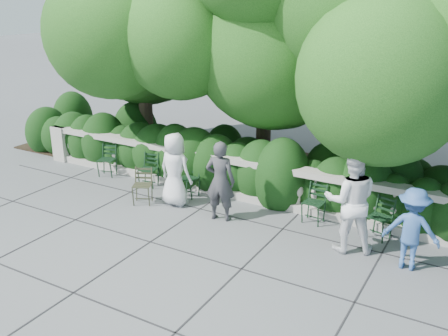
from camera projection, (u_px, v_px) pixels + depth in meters
The scene contains 14 objects.
ground at pixel (200, 228), 10.24m from camera, with size 90.00×90.00×0.00m, color #53565A.
balustrade at pixel (241, 179), 11.55m from camera, with size 12.00×0.44×1.00m.
shrub_hedge at pixel (263, 182), 12.69m from camera, with size 15.00×2.60×1.70m, color black, non-canonical shape.
tree_canopy at pixel (299, 21), 11.21m from camera, with size 15.04×6.52×6.78m.
chair_a at pixel (146, 188), 12.32m from camera, with size 0.44×0.48×0.84m, color black, non-canonical shape.
chair_b at pixel (106, 178), 13.02m from camera, with size 0.44×0.48×0.84m, color black, non-canonical shape.
chair_c at pixel (186, 198), 11.72m from camera, with size 0.44×0.48×0.84m, color black, non-canonical shape.
chair_d at pixel (374, 240), 9.73m from camera, with size 0.44×0.48×0.84m, color black, non-canonical shape.
chair_e at pixel (310, 225), 10.39m from camera, with size 0.44×0.48×0.84m, color black, non-canonical shape.
chair_weathered at pixel (142, 206), 11.29m from camera, with size 0.44×0.48×0.84m, color black, non-canonical shape.
person_businessman at pixel (175, 169), 11.13m from camera, with size 0.82×0.53×1.67m, color white.
person_woman_grey at pixel (220, 181), 10.36m from camera, with size 0.63×0.41×1.73m, color #38383C.
person_casual_man at pixel (351, 201), 9.07m from camera, with size 0.96×0.75×1.98m, color white.
person_older_blue at pixel (412, 229), 8.54m from camera, with size 0.96×0.55×1.48m, color #335A9A.
Camera 1 is at (5.04, -7.77, 4.57)m, focal length 40.00 mm.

